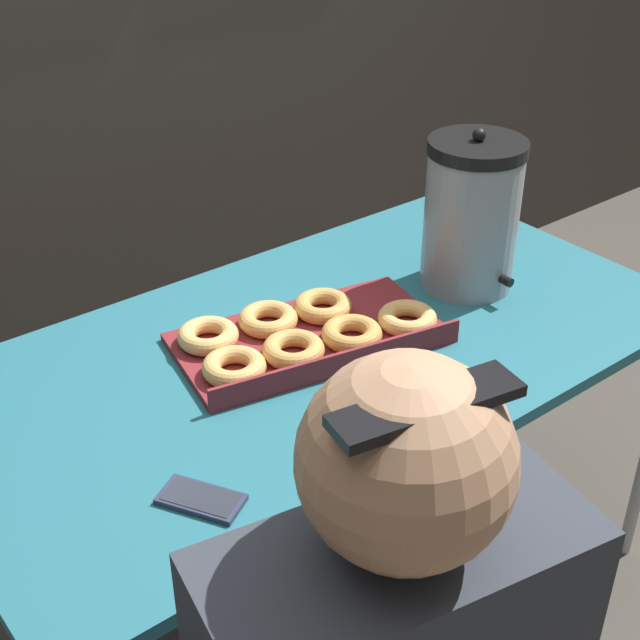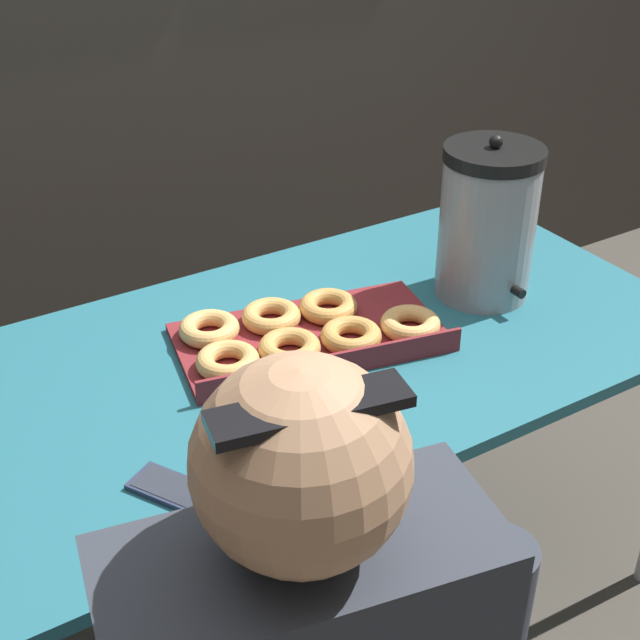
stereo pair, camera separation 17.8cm
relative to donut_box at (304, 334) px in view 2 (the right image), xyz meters
name	(u,v)px [view 2 (the right image)]	position (x,y,z in m)	size (l,w,h in m)	color
ground_plane	(321,598)	(0.03, -0.02, -0.77)	(12.00, 12.00, 0.00)	#4C473F
folding_table	(321,362)	(0.03, -0.02, -0.07)	(1.55, 0.82, 0.75)	#236675
donut_box	(304,334)	(0.00, 0.00, 0.00)	(0.59, 0.38, 0.05)	maroon
coffee_urn	(486,222)	(0.45, -0.02, 0.15)	(0.21, 0.24, 0.37)	#939399
cell_phone	(171,488)	(-0.41, -0.26, -0.02)	(0.13, 0.15, 0.01)	#2D334C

